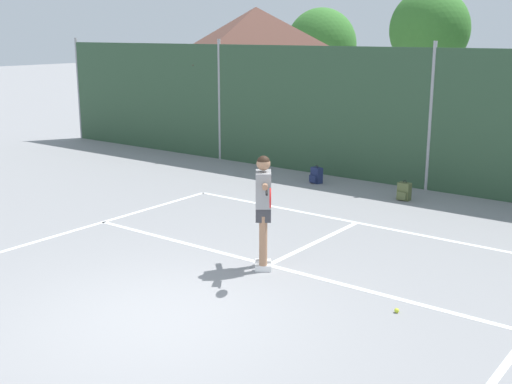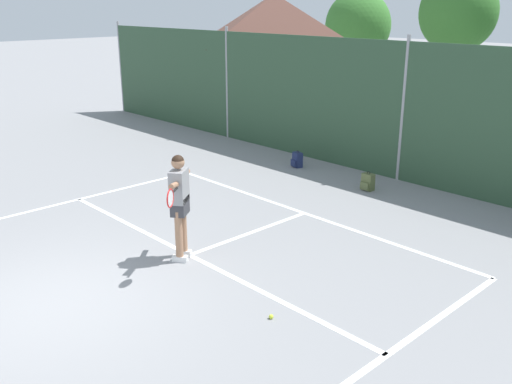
{
  "view_description": "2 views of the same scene",
  "coord_description": "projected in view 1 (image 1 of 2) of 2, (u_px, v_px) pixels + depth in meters",
  "views": [
    {
      "loc": [
        5.84,
        -5.64,
        3.72
      ],
      "look_at": [
        -1.19,
        3.72,
        0.81
      ],
      "focal_mm": 45.36,
      "sensor_mm": 36.0,
      "label": 1
    },
    {
      "loc": [
        7.39,
        -2.93,
        4.23
      ],
      "look_at": [
        0.15,
        3.95,
        0.87
      ],
      "focal_mm": 39.71,
      "sensor_mm": 36.0,
      "label": 2
    }
  ],
  "objects": [
    {
      "name": "tennis_ball",
      "position": [
        397.0,
        310.0,
        8.8
      ],
      "size": [
        0.07,
        0.07,
        0.07
      ],
      "primitive_type": "sphere",
      "color": "#CCE033",
      "rests_on": "ground"
    },
    {
      "name": "clubhouse_building",
      "position": [
        256.0,
        73.0,
        21.89
      ],
      "size": [
        5.84,
        4.49,
        4.52
      ],
      "color": "beige",
      "rests_on": "ground"
    },
    {
      "name": "tennis_player",
      "position": [
        263.0,
        202.0,
        10.18
      ],
      "size": [
        0.98,
        1.13,
        1.85
      ],
      "color": "silver",
      "rests_on": "ground"
    },
    {
      "name": "backpack_olive",
      "position": [
        404.0,
        192.0,
        14.65
      ],
      "size": [
        0.29,
        0.25,
        0.46
      ],
      "color": "#566038",
      "rests_on": "ground"
    },
    {
      "name": "backpack_navy",
      "position": [
        316.0,
        176.0,
        16.3
      ],
      "size": [
        0.32,
        0.31,
        0.46
      ],
      "color": "navy",
      "rests_on": "ground"
    },
    {
      "name": "court_markings",
      "position": [
        193.0,
        301.0,
        9.18
      ],
      "size": [
        8.3,
        11.1,
        0.01
      ],
      "color": "white",
      "rests_on": "ground"
    },
    {
      "name": "chainlink_fence",
      "position": [
        430.0,
        120.0,
        15.25
      ],
      "size": [
        26.09,
        0.09,
        3.52
      ],
      "color": "#2D4C33",
      "rests_on": "ground"
    },
    {
      "name": "ground_plane",
      "position": [
        161.0,
        317.0,
        8.68
      ],
      "size": [
        120.0,
        120.0,
        0.0
      ],
      "primitive_type": "plane",
      "color": "gray"
    }
  ]
}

